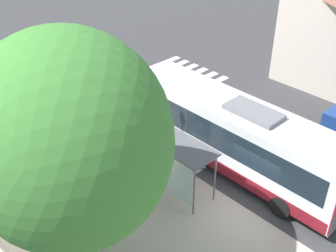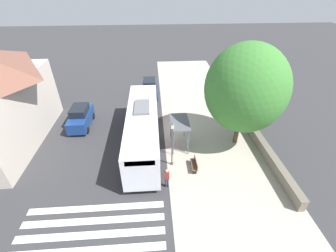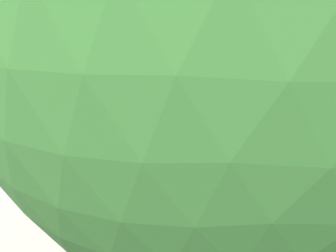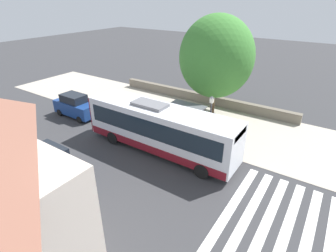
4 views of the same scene
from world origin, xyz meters
name	(u,v)px [view 3 (image 3 of 4)]	position (x,y,z in m)	size (l,w,h in m)	color
ground_plane	(276,178)	(0.00, 0.00, 0.00)	(120.00, 120.00, 0.00)	#353538
background_building	(215,9)	(14.90, 0.72, 4.45)	(7.40, 12.33, 8.65)	beige
bus	(205,103)	(1.94, 2.06, 1.87)	(2.76, 11.65, 3.61)	silver
bus_shelter	(202,126)	(-1.43, 2.36, 2.11)	(1.62, 2.89, 2.57)	#515459
pedestrian	(38,143)	(0.16, 7.20, 1.03)	(0.34, 0.23, 1.74)	#2D3347
bench	(78,195)	(-2.15, 5.50, 0.47)	(0.40, 1.44, 0.88)	brown
street_lamp_near	(110,102)	(-0.41, 4.87, 2.46)	(0.28, 0.28, 4.14)	#4C4C51
parked_car_far_lane	(272,87)	(8.41, -1.59, 1.02)	(1.91, 4.21, 2.13)	navy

